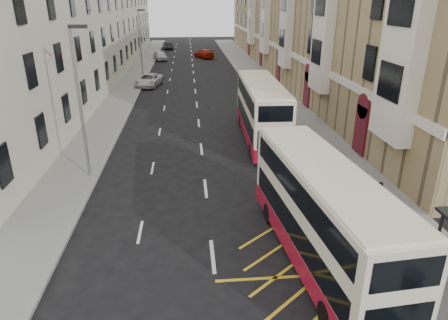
{
  "coord_description": "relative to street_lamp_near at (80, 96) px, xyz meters",
  "views": [
    {
      "loc": [
        -0.71,
        -8.97,
        9.31
      ],
      "look_at": [
        0.83,
        8.33,
        2.27
      ],
      "focal_mm": 32.0,
      "sensor_mm": 36.0,
      "label": 1
    }
  ],
  "objects": [
    {
      "name": "car_red",
      "position": [
        8.4,
        47.82,
        -3.91
      ],
      "size": [
        3.72,
        5.4,
        1.45
      ],
      "primitive_type": "imported",
      "rotation": [
        0.0,
        0.0,
        3.52
      ],
      "color": "#A21404",
      "rests_on": "ground"
    },
    {
      "name": "street_lamp_far",
      "position": [
        0.0,
        30.0,
        0.0
      ],
      "size": [
        0.93,
        0.18,
        8.0
      ],
      "color": "gray",
      "rests_on": "pavement_left"
    },
    {
      "name": "pedestrian_far",
      "position": [
        14.11,
        -5.49,
        -3.72
      ],
      "size": [
        0.97,
        0.63,
        1.53
      ],
      "primitive_type": "imported",
      "rotation": [
        0.0,
        0.0,
        2.83
      ],
      "color": "black",
      "rests_on": "pavement_right"
    },
    {
      "name": "terrace_right",
      "position": [
        21.23,
        33.38,
        2.88
      ],
      "size": [
        10.75,
        79.0,
        15.25
      ],
      "color": "#968457",
      "rests_on": "ground"
    },
    {
      "name": "guard_railing",
      "position": [
        12.6,
        -6.25,
        -3.78
      ],
      "size": [
        0.06,
        6.56,
        1.01
      ],
      "color": "red",
      "rests_on": "pavement_right"
    },
    {
      "name": "pavement_left",
      "position": [
        -1.15,
        18.0,
        -4.56
      ],
      "size": [
        3.0,
        120.0,
        0.15
      ],
      "primitive_type": "cube",
      "color": "slate",
      "rests_on": "ground"
    },
    {
      "name": "white_van",
      "position": [
        1.15,
        25.09,
        -3.94
      ],
      "size": [
        3.27,
        5.35,
        1.38
      ],
      "primitive_type": "imported",
      "rotation": [
        0.0,
        0.0,
        -0.21
      ],
      "color": "silver",
      "rests_on": "ground"
    },
    {
      "name": "kerb_left",
      "position": [
        0.35,
        18.0,
        -4.56
      ],
      "size": [
        0.25,
        120.0,
        0.15
      ],
      "primitive_type": "cube",
      "color": "gray",
      "rests_on": "ground"
    },
    {
      "name": "road_markings",
      "position": [
        6.35,
        33.0,
        -4.63
      ],
      "size": [
        10.0,
        110.0,
        0.01
      ],
      "primitive_type": null,
      "color": "silver",
      "rests_on": "ground"
    },
    {
      "name": "car_silver",
      "position": [
        1.22,
        45.71,
        -3.88
      ],
      "size": [
        2.77,
        4.73,
        1.51
      ],
      "primitive_type": "imported",
      "rotation": [
        0.0,
        0.0,
        0.24
      ],
      "color": "#B1B4B8",
      "rests_on": "ground"
    },
    {
      "name": "terrace_left",
      "position": [
        -7.08,
        33.5,
        1.88
      ],
      "size": [
        9.18,
        79.0,
        13.25
      ],
      "color": "beige",
      "rests_on": "ground"
    },
    {
      "name": "car_dark",
      "position": [
        1.81,
        60.88,
        -3.96
      ],
      "size": [
        2.26,
        4.31,
        1.35
      ],
      "primitive_type": "imported",
      "rotation": [
        0.0,
        0.0,
        0.21
      ],
      "color": "black",
      "rests_on": "ground"
    },
    {
      "name": "pavement_right",
      "position": [
        14.35,
        18.0,
        -4.56
      ],
      "size": [
        4.0,
        120.0,
        0.15
      ],
      "primitive_type": "cube",
      "color": "slate",
      "rests_on": "ground"
    },
    {
      "name": "double_decker_front",
      "position": [
        10.29,
        -8.68,
        -2.64
      ],
      "size": [
        3.11,
        10.01,
        3.93
      ],
      "rotation": [
        0.0,
        0.0,
        0.09
      ],
      "color": "beige",
      "rests_on": "ground"
    },
    {
      "name": "kerb_right",
      "position": [
        12.35,
        18.0,
        -4.56
      ],
      "size": [
        0.25,
        120.0,
        0.15
      ],
      "primitive_type": "cube",
      "color": "gray",
      "rests_on": "ground"
    },
    {
      "name": "double_decker_rear",
      "position": [
        10.59,
        5.47,
        -2.55
      ],
      "size": [
        2.65,
        10.35,
        4.1
      ],
      "rotation": [
        0.0,
        0.0,
        -0.03
      ],
      "color": "beige",
      "rests_on": "ground"
    },
    {
      "name": "street_lamp_near",
      "position": [
        0.0,
        0.0,
        0.0
      ],
      "size": [
        0.93,
        0.18,
        8.0
      ],
      "color": "gray",
      "rests_on": "pavement_left"
    }
  ]
}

